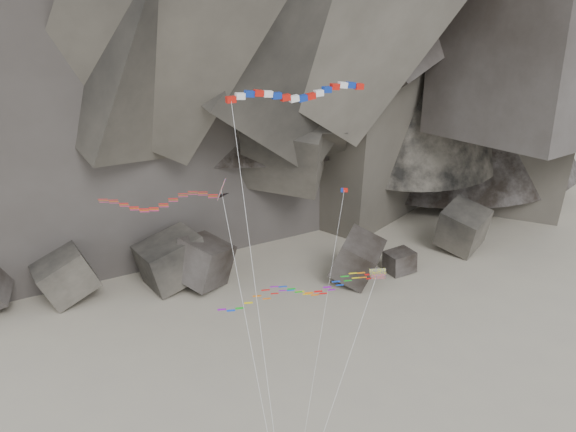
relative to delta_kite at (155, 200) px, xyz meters
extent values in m
cube|color=#47423F|center=(3.94, 28.51, -19.87)|extent=(8.93, 7.81, 7.32)
cube|color=#47423F|center=(41.08, 33.08, -19.69)|extent=(7.94, 9.36, 8.00)
cube|color=#47423F|center=(30.31, 28.55, -21.14)|extent=(4.53, 4.08, 3.13)
cube|color=#47423F|center=(-0.02, 29.82, -19.81)|extent=(10.47, 9.32, 7.25)
cube|color=#47423F|center=(-13.16, 28.10, -20.04)|extent=(9.42, 9.02, 7.26)
cube|color=#47423F|center=(23.78, 26.45, -20.08)|extent=(8.54, 8.96, 7.15)
cylinder|color=silver|center=(6.48, -6.94, -10.06)|extent=(2.98, 12.87, 21.64)
cube|color=red|center=(6.07, 1.00, 7.24)|extent=(0.81, 0.65, 0.47)
cube|color=white|center=(6.78, 1.18, 7.43)|extent=(0.84, 0.66, 0.52)
cube|color=#0D2B97|center=(7.48, 1.32, 7.56)|extent=(0.86, 0.66, 0.56)
cube|color=red|center=(8.19, 1.43, 7.57)|extent=(0.86, 0.66, 0.56)
cube|color=white|center=(8.89, 1.54, 7.47)|extent=(0.85, 0.66, 0.53)
cube|color=#0D2B97|center=(9.60, 1.67, 7.29)|extent=(0.82, 0.65, 0.48)
cube|color=red|center=(10.30, 1.84, 7.09)|extent=(0.83, 0.66, 0.51)
cube|color=white|center=(11.01, 2.05, 6.94)|extent=(0.86, 0.66, 0.55)
cube|color=#0D2B97|center=(11.72, 2.31, 6.90)|extent=(0.86, 0.66, 0.56)
cube|color=red|center=(12.42, 2.60, 6.97)|extent=(0.85, 0.66, 0.54)
cube|color=white|center=(13.13, 2.91, 7.14)|extent=(0.82, 0.65, 0.50)
cube|color=#0D2B97|center=(13.83, 3.19, 7.35)|extent=(0.83, 0.65, 0.50)
cube|color=red|center=(14.54, 3.45, 7.51)|extent=(0.85, 0.66, 0.55)
cube|color=white|center=(15.24, 3.65, 7.58)|extent=(0.86, 0.66, 0.56)
cube|color=#0D2B97|center=(15.95, 3.81, 7.53)|extent=(0.86, 0.66, 0.55)
cube|color=red|center=(16.65, 3.94, 7.38)|extent=(0.83, 0.65, 0.51)
cylinder|color=silver|center=(7.01, -6.28, -6.82)|extent=(1.91, 14.20, 28.13)
cube|color=#ECFB0D|center=(16.47, -4.14, -5.35)|extent=(1.35, 0.71, 0.71)
cube|color=#0CB219|center=(16.47, -4.31, -5.62)|extent=(1.12, 0.55, 0.49)
cylinder|color=silver|center=(12.21, -8.75, -13.11)|extent=(8.56, 9.26, 15.55)
cube|color=red|center=(14.78, 0.32, -0.13)|extent=(0.54, 0.19, 0.35)
cube|color=#0D2B97|center=(14.61, 0.33, -0.13)|extent=(0.20, 0.10, 0.36)
cylinder|color=silver|center=(11.37, -6.52, -10.50)|extent=(6.86, 13.70, 20.76)
camera|label=1|loc=(2.48, -46.35, 16.67)|focal=40.00mm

